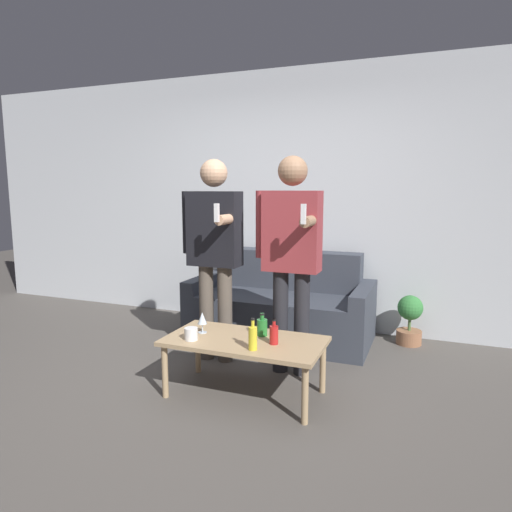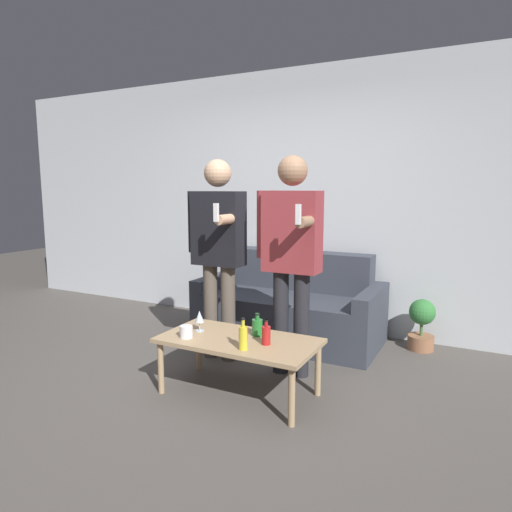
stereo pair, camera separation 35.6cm
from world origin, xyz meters
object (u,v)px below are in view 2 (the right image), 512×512
object	(u,v)px
couch	(290,308)
coffee_table	(239,344)
person_standing_left	(218,244)
person_standing_right	(291,249)
bottle_orange	(243,337)

from	to	relation	value
couch	coffee_table	size ratio (longest dim) A/B	1.55
coffee_table	person_standing_left	xyz separation A→B (m)	(-0.51, 0.54, 0.63)
person_standing_left	coffee_table	bearing A→B (deg)	-47.05
person_standing_left	person_standing_right	distance (m)	0.69
couch	bottle_orange	xyz separation A→B (m)	(0.29, -1.50, 0.20)
coffee_table	person_standing_right	size ratio (longest dim) A/B	0.65
bottle_orange	person_standing_right	size ratio (longest dim) A/B	0.13
bottle_orange	person_standing_right	distance (m)	0.86
bottle_orange	person_standing_left	bearing A→B (deg)	131.58
coffee_table	person_standing_left	bearing A→B (deg)	132.95
couch	coffee_table	distance (m)	1.33
bottle_orange	person_standing_right	world-z (taller)	person_standing_right
coffee_table	person_standing_right	world-z (taller)	person_standing_right
coffee_table	bottle_orange	size ratio (longest dim) A/B	5.22
person_standing_left	person_standing_right	world-z (taller)	person_standing_right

